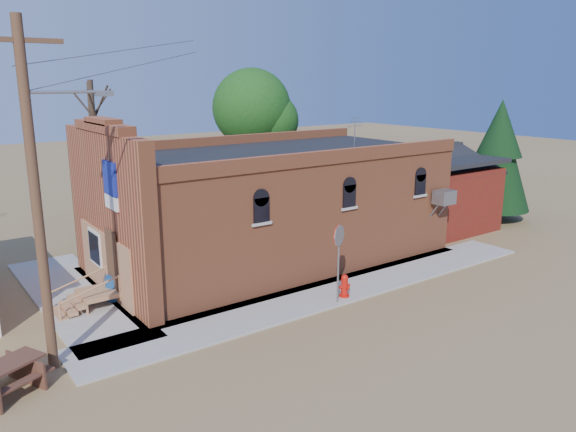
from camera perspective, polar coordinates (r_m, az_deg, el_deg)
ground at (r=19.07m, az=3.23°, el=-9.48°), size 120.00×120.00×0.00m
sidewalk_south at (r=20.59m, az=4.90°, el=-7.60°), size 19.00×2.20×0.08m
sidewalk_west at (r=21.46m, az=-20.83°, el=-7.58°), size 2.60×10.00×0.08m
brick_bar at (r=23.50m, az=-2.06°, el=1.01°), size 16.40×7.97×6.30m
red_shed at (r=30.04m, az=13.74°, el=3.29°), size 5.40×6.40×4.30m
utility_pole at (r=15.28m, az=-24.10°, el=2.20°), size 3.12×0.26×9.00m
tree_bare_near at (r=27.79m, az=-19.22°, el=9.79°), size 2.80×2.80×7.65m
tree_leafy at (r=32.05m, az=-3.70°, el=10.88°), size 4.40×4.40×8.15m
evergreen_tree at (r=32.12m, az=20.60°, el=6.06°), size 3.60×3.60×6.50m
fire_hydrant at (r=19.87m, az=5.77°, el=-7.06°), size 0.47×0.45×0.82m
stop_sign at (r=18.81m, az=5.17°, el=-2.76°), size 0.69×0.38×2.75m
trash_barrel at (r=20.41m, az=-17.26°, el=-6.97°), size 0.63×0.63×0.86m
picnic_table at (r=15.76m, az=-26.92°, el=-14.23°), size 2.29×2.06×0.78m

